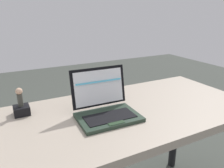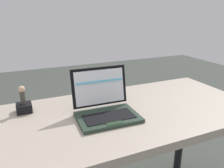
{
  "view_description": "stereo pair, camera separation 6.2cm",
  "coord_description": "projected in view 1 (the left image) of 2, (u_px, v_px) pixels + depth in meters",
  "views": [
    {
      "loc": [
        -0.42,
        -0.86,
        1.21
      ],
      "look_at": [
        0.02,
        -0.02,
        0.89
      ],
      "focal_mm": 35.47,
      "sensor_mm": 36.0,
      "label": 1
    },
    {
      "loc": [
        -0.36,
        -0.88,
        1.21
      ],
      "look_at": [
        0.02,
        -0.02,
        0.89
      ],
      "focal_mm": 35.47,
      "sensor_mm": 36.0,
      "label": 2
    }
  ],
  "objects": [
    {
      "name": "figurine",
      "position": [
        20.0,
        96.0,
        1.03
      ],
      "size": [
        0.03,
        0.03,
        0.09
      ],
      "color": "#393A33",
      "rests_on": "figurine_stand"
    },
    {
      "name": "figurine_stand",
      "position": [
        22.0,
        110.0,
        1.05
      ],
      "size": [
        0.07,
        0.07,
        0.04
      ],
      "primitive_type": "cube",
      "color": "black",
      "rests_on": "desk"
    },
    {
      "name": "desk",
      "position": [
        107.0,
        131.0,
        1.08
      ],
      "size": [
        1.56,
        0.64,
        0.74
      ],
      "color": "#A59786",
      "rests_on": "ground"
    },
    {
      "name": "laptop_front",
      "position": [
        105.0,
        107.0,
        1.02
      ],
      "size": [
        0.28,
        0.24,
        0.21
      ],
      "color": "#233327",
      "rests_on": "desk"
    }
  ]
}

